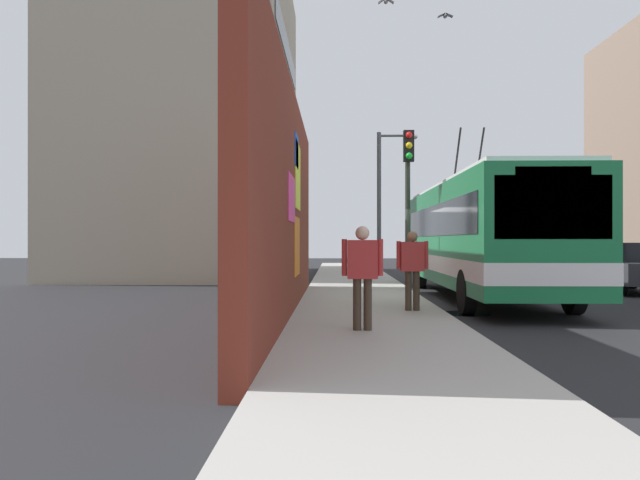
{
  "coord_description": "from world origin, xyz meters",
  "views": [
    {
      "loc": [
        -17.11,
        2.32,
        1.65
      ],
      "look_at": [
        2.73,
        2.82,
        1.66
      ],
      "focal_mm": 34.56,
      "sensor_mm": 36.0,
      "label": 1
    }
  ],
  "objects": [
    {
      "name": "ground_plane",
      "position": [
        0.0,
        0.0,
        0.0
      ],
      "size": [
        80.0,
        80.0,
        0.0
      ],
      "primitive_type": "plane",
      "color": "#232326"
    },
    {
      "name": "sidewalk_slab",
      "position": [
        0.0,
        1.6,
        0.07
      ],
      "size": [
        48.0,
        3.2,
        0.15
      ],
      "primitive_type": "cube",
      "color": "#ADA8A0",
      "rests_on": "ground_plane"
    },
    {
      "name": "graffiti_wall",
      "position": [
        -4.01,
        3.35,
        2.42
      ],
      "size": [
        13.98,
        0.32,
        4.84
      ],
      "color": "maroon",
      "rests_on": "ground_plane"
    },
    {
      "name": "building_far_left",
      "position": [
        12.21,
        9.2,
        7.4
      ],
      "size": [
        13.6,
        9.13,
        14.8
      ],
      "color": "#9E937F",
      "rests_on": "ground_plane"
    },
    {
      "name": "city_bus",
      "position": [
        0.43,
        -1.8,
        1.83
      ],
      "size": [
        11.64,
        2.65,
        5.06
      ],
      "color": "#19723F",
      "rests_on": "ground_plane"
    },
    {
      "name": "parked_car_dark_gray",
      "position": [
        2.86,
        -7.0,
        0.83
      ],
      "size": [
        4.3,
        1.92,
        1.58
      ],
      "color": "#38383D",
      "rests_on": "ground_plane"
    },
    {
      "name": "pedestrian_near_wall",
      "position": [
        -6.84,
        1.87,
        1.18
      ],
      "size": [
        0.23,
        0.69,
        1.74
      ],
      "color": "#3F3326",
      "rests_on": "sidewalk_slab"
    },
    {
      "name": "pedestrian_at_curb",
      "position": [
        -3.91,
        0.68,
        1.15
      ],
      "size": [
        0.23,
        0.68,
        1.7
      ],
      "color": "#3F3326",
      "rests_on": "sidewalk_slab"
    },
    {
      "name": "traffic_light",
      "position": [
        -0.38,
        0.35,
        3.16
      ],
      "size": [
        0.49,
        0.28,
        4.49
      ],
      "color": "#2D382D",
      "rests_on": "sidewalk_slab"
    },
    {
      "name": "street_lamp",
      "position": [
        9.34,
        0.25,
        3.71
      ],
      "size": [
        0.44,
        1.75,
        6.15
      ],
      "color": "#4C4C51",
      "rests_on": "sidewalk_slab"
    },
    {
      "name": "curbside_puddle",
      "position": [
        -3.18,
        -0.6,
        0.0
      ],
      "size": [
        1.12,
        1.12,
        0.0
      ],
      "primitive_type": "cylinder",
      "color": "black",
      "rests_on": "ground_plane"
    }
  ]
}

